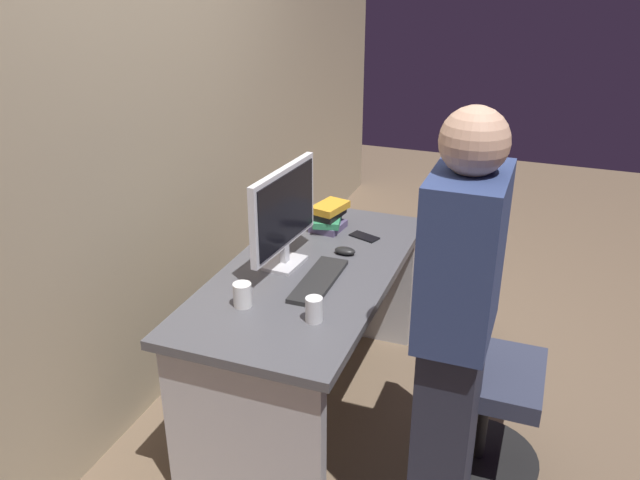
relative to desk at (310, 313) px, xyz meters
The scene contains 13 objects.
ground_plane 0.52m from the desk, ahead, with size 9.00×9.00×0.00m, color brown.
wall_back 1.25m from the desk, 90.00° to the left, with size 6.40×0.10×3.00m, color tan.
desk is the anchor object (origin of this frame).
office_chair 0.79m from the desk, 97.50° to the right, with size 0.52×0.52×0.94m.
person_at_desk 0.91m from the desk, 122.15° to the right, with size 0.40×0.24×1.64m.
monitor 0.50m from the desk, 90.41° to the left, with size 0.54×0.16×0.46m.
keyboard 0.27m from the desk, 141.90° to the right, with size 0.43×0.13×0.02m, color #262626.
mouse 0.33m from the desk, 26.31° to the right, with size 0.06×0.10×0.03m, color black.
cup_near_keyboard 0.52m from the desk, 156.34° to the right, with size 0.07×0.07×0.10m, color silver.
cup_by_monitor 0.50m from the desk, 161.86° to the left, with size 0.07×0.07×0.10m, color white.
book_stack 0.55m from the desk, ahead, with size 0.22×0.18×0.14m.
cell_phone 0.49m from the desk, 17.09° to the right, with size 0.07×0.14×0.01m, color black.
handbag 1.08m from the desk, 43.63° to the right, with size 0.34×0.14×0.38m.
Camera 1 is at (-2.43, -0.96, 2.07)m, focal length 36.72 mm.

